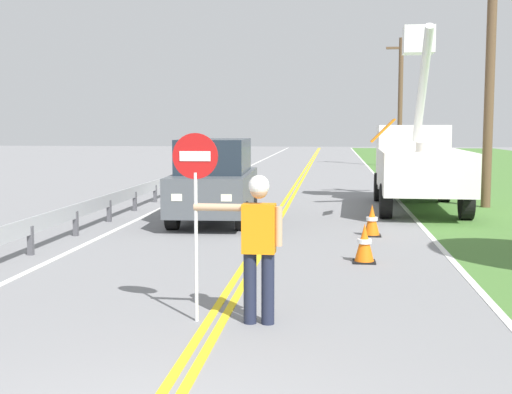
{
  "coord_description": "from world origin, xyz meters",
  "views": [
    {
      "loc": [
        1.41,
        -4.19,
        2.4
      ],
      "look_at": [
        0.12,
        7.44,
        1.2
      ],
      "focal_mm": 47.95,
      "sensor_mm": 36.0,
      "label": 1
    }
  ],
  "objects_px": {
    "utility_pole_near": "(490,74)",
    "traffic_cone_lead": "(364,244)",
    "oncoming_suv_nearest": "(215,180)",
    "traffic_cone_mid": "(372,221)",
    "flagger_worker": "(258,239)",
    "stop_sign_paddle": "(196,184)",
    "utility_bucket_truck": "(417,160)",
    "utility_pole_mid": "(400,100)"
  },
  "relations": [
    {
      "from": "utility_pole_near",
      "to": "traffic_cone_lead",
      "type": "height_order",
      "value": "utility_pole_near"
    },
    {
      "from": "oncoming_suv_nearest",
      "to": "traffic_cone_mid",
      "type": "distance_m",
      "value": 4.35
    },
    {
      "from": "flagger_worker",
      "to": "stop_sign_paddle",
      "type": "distance_m",
      "value": 1.02
    },
    {
      "from": "stop_sign_paddle",
      "to": "utility_bucket_truck",
      "type": "distance_m",
      "value": 13.21
    },
    {
      "from": "flagger_worker",
      "to": "utility_pole_near",
      "type": "relative_size",
      "value": 0.24
    },
    {
      "from": "oncoming_suv_nearest",
      "to": "utility_pole_near",
      "type": "distance_m",
      "value": 9.0
    },
    {
      "from": "stop_sign_paddle",
      "to": "traffic_cone_lead",
      "type": "bearing_deg",
      "value": 60.46
    },
    {
      "from": "oncoming_suv_nearest",
      "to": "utility_pole_mid",
      "type": "height_order",
      "value": "utility_pole_mid"
    },
    {
      "from": "flagger_worker",
      "to": "traffic_cone_lead",
      "type": "relative_size",
      "value": 2.61
    },
    {
      "from": "flagger_worker",
      "to": "utility_bucket_truck",
      "type": "distance_m",
      "value": 13.0
    },
    {
      "from": "stop_sign_paddle",
      "to": "utility_pole_mid",
      "type": "bearing_deg",
      "value": 80.48
    },
    {
      "from": "flagger_worker",
      "to": "oncoming_suv_nearest",
      "type": "xyz_separation_m",
      "value": [
        -2.07,
        8.91,
        0.01
      ]
    },
    {
      "from": "utility_pole_mid",
      "to": "traffic_cone_mid",
      "type": "distance_m",
      "value": 27.54
    },
    {
      "from": "utility_bucket_truck",
      "to": "oncoming_suv_nearest",
      "type": "distance_m",
      "value": 6.58
    },
    {
      "from": "utility_bucket_truck",
      "to": "traffic_cone_lead",
      "type": "relative_size",
      "value": 9.81
    },
    {
      "from": "utility_bucket_truck",
      "to": "utility_pole_near",
      "type": "height_order",
      "value": "utility_pole_near"
    },
    {
      "from": "utility_pole_mid",
      "to": "utility_bucket_truck",
      "type": "bearing_deg",
      "value": -94.1
    },
    {
      "from": "stop_sign_paddle",
      "to": "utility_pole_near",
      "type": "xyz_separation_m",
      "value": [
        6.25,
        12.85,
        2.23
      ]
    },
    {
      "from": "utility_pole_near",
      "to": "traffic_cone_lead",
      "type": "relative_size",
      "value": 10.75
    },
    {
      "from": "utility_pole_near",
      "to": "traffic_cone_lead",
      "type": "distance_m",
      "value": 10.41
    },
    {
      "from": "utility_pole_near",
      "to": "utility_pole_mid",
      "type": "relative_size",
      "value": 0.98
    },
    {
      "from": "flagger_worker",
      "to": "stop_sign_paddle",
      "type": "height_order",
      "value": "stop_sign_paddle"
    },
    {
      "from": "traffic_cone_mid",
      "to": "flagger_worker",
      "type": "bearing_deg",
      "value": -104.24
    },
    {
      "from": "traffic_cone_mid",
      "to": "traffic_cone_lead",
      "type": "bearing_deg",
      "value": -95.74
    },
    {
      "from": "utility_bucket_truck",
      "to": "utility_pole_near",
      "type": "distance_m",
      "value": 3.29
    },
    {
      "from": "stop_sign_paddle",
      "to": "utility_pole_mid",
      "type": "relative_size",
      "value": 0.3
    },
    {
      "from": "utility_bucket_truck",
      "to": "utility_pole_near",
      "type": "xyz_separation_m",
      "value": [
        2.08,
        0.33,
        2.53
      ]
    },
    {
      "from": "flagger_worker",
      "to": "traffic_cone_lead",
      "type": "bearing_deg",
      "value": 69.68
    },
    {
      "from": "flagger_worker",
      "to": "traffic_cone_lead",
      "type": "distance_m",
      "value": 4.3
    },
    {
      "from": "stop_sign_paddle",
      "to": "oncoming_suv_nearest",
      "type": "height_order",
      "value": "stop_sign_paddle"
    },
    {
      "from": "flagger_worker",
      "to": "utility_bucket_truck",
      "type": "relative_size",
      "value": 0.27
    },
    {
      "from": "oncoming_suv_nearest",
      "to": "utility_pole_near",
      "type": "xyz_separation_m",
      "value": [
        7.55,
        3.96,
        2.88
      ]
    },
    {
      "from": "flagger_worker",
      "to": "traffic_cone_mid",
      "type": "xyz_separation_m",
      "value": [
        1.78,
        6.99,
        -0.71
      ]
    },
    {
      "from": "stop_sign_paddle",
      "to": "traffic_cone_lead",
      "type": "distance_m",
      "value": 4.75
    },
    {
      "from": "stop_sign_paddle",
      "to": "utility_pole_near",
      "type": "bearing_deg",
      "value": 64.05
    },
    {
      "from": "traffic_cone_lead",
      "to": "utility_pole_near",
      "type": "bearing_deg",
      "value": 65.72
    },
    {
      "from": "utility_bucket_truck",
      "to": "stop_sign_paddle",
      "type": "bearing_deg",
      "value": -108.43
    },
    {
      "from": "oncoming_suv_nearest",
      "to": "utility_pole_near",
      "type": "bearing_deg",
      "value": 27.71
    },
    {
      "from": "utility_pole_mid",
      "to": "traffic_cone_mid",
      "type": "xyz_separation_m",
      "value": [
        -3.17,
        -27.11,
        -3.7
      ]
    },
    {
      "from": "traffic_cone_lead",
      "to": "traffic_cone_mid",
      "type": "distance_m",
      "value": 3.04
    },
    {
      "from": "oncoming_suv_nearest",
      "to": "utility_pole_mid",
      "type": "xyz_separation_m",
      "value": [
        7.01,
        25.2,
        2.97
      ]
    },
    {
      "from": "utility_pole_mid",
      "to": "traffic_cone_lead",
      "type": "height_order",
      "value": "utility_pole_mid"
    }
  ]
}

